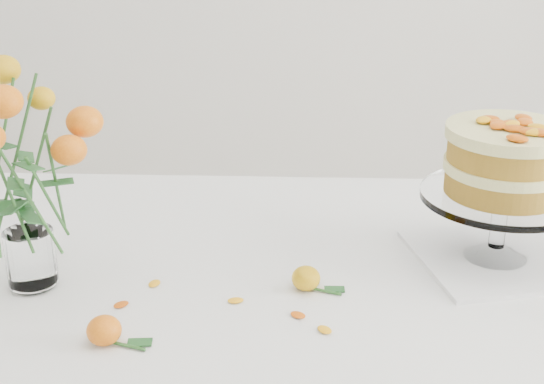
% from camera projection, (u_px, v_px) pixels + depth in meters
% --- Properties ---
extents(table, '(1.43, 0.93, 0.76)m').
position_uv_depth(table, '(309.00, 315.00, 1.33)').
color(table, tan).
rests_on(table, ground).
extents(napkin, '(0.32, 0.32, 0.01)m').
position_uv_depth(napkin, '(494.00, 258.00, 1.34)').
color(napkin, white).
rests_on(napkin, table).
extents(cake_stand, '(0.28, 0.28, 0.25)m').
position_uv_depth(cake_stand, '(506.00, 167.00, 1.28)').
color(cake_stand, white).
rests_on(cake_stand, napkin).
extents(rose_vase, '(0.34, 0.34, 0.40)m').
position_uv_depth(rose_vase, '(17.00, 152.00, 1.17)').
color(rose_vase, white).
rests_on(rose_vase, table).
extents(loose_rose_near, '(0.08, 0.05, 0.04)m').
position_uv_depth(loose_rose_near, '(306.00, 278.00, 1.24)').
color(loose_rose_near, gold).
rests_on(loose_rose_near, table).
extents(loose_rose_far, '(0.09, 0.05, 0.04)m').
position_uv_depth(loose_rose_far, '(104.00, 331.00, 1.09)').
color(loose_rose_far, '#D7570A').
rests_on(loose_rose_far, table).
extents(stray_petal_a, '(0.03, 0.02, 0.00)m').
position_uv_depth(stray_petal_a, '(236.00, 301.00, 1.21)').
color(stray_petal_a, '#FFAA10').
rests_on(stray_petal_a, table).
extents(stray_petal_b, '(0.03, 0.02, 0.00)m').
position_uv_depth(stray_petal_b, '(298.00, 315.00, 1.17)').
color(stray_petal_b, '#FFAA10').
rests_on(stray_petal_b, table).
extents(stray_petal_c, '(0.03, 0.02, 0.00)m').
position_uv_depth(stray_petal_c, '(325.00, 330.00, 1.13)').
color(stray_petal_c, '#FFAA10').
rests_on(stray_petal_c, table).
extents(stray_petal_d, '(0.03, 0.02, 0.00)m').
position_uv_depth(stray_petal_d, '(154.00, 284.00, 1.26)').
color(stray_petal_d, '#FFAA10').
rests_on(stray_petal_d, table).
extents(stray_petal_e, '(0.03, 0.02, 0.00)m').
position_uv_depth(stray_petal_e, '(121.00, 305.00, 1.20)').
color(stray_petal_e, '#FFAA10').
rests_on(stray_petal_e, table).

